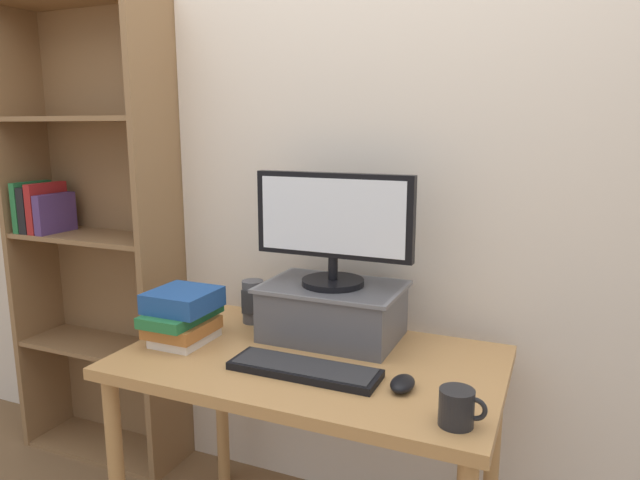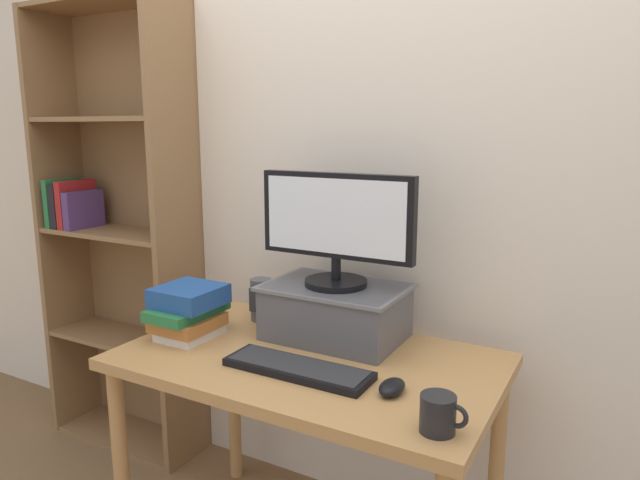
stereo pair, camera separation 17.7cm
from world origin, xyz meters
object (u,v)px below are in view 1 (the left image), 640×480
at_px(computer_mouse, 403,384).
at_px(coffee_mug, 457,407).
at_px(desk, 311,384).
at_px(bookshelf_unit, 94,235).
at_px(riser_box, 333,309).
at_px(computer_monitor, 333,225).
at_px(desk_speaker, 253,302).
at_px(book_stack, 183,315).
at_px(keyboard, 304,369).

distance_m(computer_mouse, coffee_mug, 0.22).
bearing_deg(desk, coffee_mug, -26.02).
xyz_separation_m(bookshelf_unit, riser_box, (1.18, -0.14, -0.14)).
xyz_separation_m(desk, computer_monitor, (0.00, 0.18, 0.48)).
bearing_deg(bookshelf_unit, computer_mouse, -16.19).
bearing_deg(riser_box, bookshelf_unit, 173.14).
xyz_separation_m(desk, bookshelf_unit, (-1.18, 0.33, 0.33)).
bearing_deg(coffee_mug, computer_monitor, 139.28).
bearing_deg(computer_monitor, desk, -90.23).
bearing_deg(computer_mouse, bookshelf_unit, 163.81).
height_order(computer_monitor, desk_speaker, computer_monitor).
relative_size(desk, computer_mouse, 11.21).
distance_m(desk, computer_monitor, 0.51).
distance_m(bookshelf_unit, riser_box, 1.20).
bearing_deg(bookshelf_unit, book_stack, -26.80).
bearing_deg(desk, book_stack, -174.23).
bearing_deg(desk, riser_box, 89.77).
xyz_separation_m(computer_mouse, desk_speaker, (-0.65, 0.32, 0.06)).
distance_m(book_stack, desk_speaker, 0.28).
height_order(computer_monitor, computer_mouse, computer_monitor).
bearing_deg(book_stack, riser_box, 27.29).
xyz_separation_m(computer_monitor, book_stack, (-0.44, -0.23, -0.30)).
relative_size(desk, keyboard, 2.62).
relative_size(book_stack, desk_speaker, 1.71).
distance_m(keyboard, desk_speaker, 0.49).
distance_m(riser_box, book_stack, 0.50).
xyz_separation_m(computer_mouse, book_stack, (-0.77, 0.06, 0.07)).
relative_size(computer_mouse, coffee_mug, 0.91).
relative_size(computer_mouse, book_stack, 0.39).
distance_m(desk, coffee_mug, 0.57).
bearing_deg(book_stack, coffee_mug, -11.80).
xyz_separation_m(computer_mouse, coffee_mug, (0.17, -0.13, 0.03)).
relative_size(keyboard, coffee_mug, 3.89).
relative_size(book_stack, coffee_mug, 2.33).
relative_size(bookshelf_unit, book_stack, 7.40).
distance_m(riser_box, desk_speaker, 0.33).
relative_size(coffee_mug, desk_speaker, 0.73).
distance_m(computer_monitor, coffee_mug, 0.73).
xyz_separation_m(computer_monitor, coffee_mug, (0.49, -0.42, -0.34)).
height_order(desk, computer_monitor, computer_monitor).
distance_m(desk, computer_mouse, 0.36).
bearing_deg(computer_mouse, computer_monitor, 137.81).
height_order(bookshelf_unit, book_stack, bookshelf_unit).
bearing_deg(desk_speaker, computer_monitor, -4.74).
bearing_deg(book_stack, bookshelf_unit, 153.20).
relative_size(desk, desk_speaker, 7.47).
xyz_separation_m(desk, riser_box, (0.00, 0.18, 0.19)).
height_order(bookshelf_unit, computer_mouse, bookshelf_unit).
distance_m(riser_box, computer_monitor, 0.29).
height_order(bookshelf_unit, desk_speaker, bookshelf_unit).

